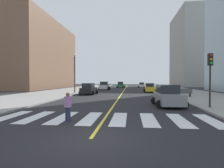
% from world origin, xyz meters
% --- Properties ---
extents(ground_plane, '(220.00, 220.00, 0.00)m').
position_xyz_m(ground_plane, '(0.00, 0.00, 0.00)').
color(ground_plane, black).
extents(sidewalk_kerb_east, '(10.00, 120.00, 0.15)m').
position_xyz_m(sidewalk_kerb_east, '(12.20, 20.00, 0.07)').
color(sidewalk_kerb_east, gray).
rests_on(sidewalk_kerb_east, ground).
extents(sidewalk_kerb_west, '(10.00, 120.00, 0.15)m').
position_xyz_m(sidewalk_kerb_west, '(-12.20, 20.00, 0.07)').
color(sidewalk_kerb_west, gray).
rests_on(sidewalk_kerb_west, ground).
extents(crosswalk_paint, '(13.50, 4.00, 0.01)m').
position_xyz_m(crosswalk_paint, '(0.00, 4.00, 0.01)').
color(crosswalk_paint, silver).
rests_on(crosswalk_paint, ground).
extents(lane_divider_paint, '(0.16, 80.00, 0.01)m').
position_xyz_m(lane_divider_paint, '(0.00, 40.00, 0.01)').
color(lane_divider_paint, yellow).
rests_on(lane_divider_paint, ground).
extents(parking_garage_concrete, '(18.00, 24.00, 29.30)m').
position_xyz_m(parking_garage_concrete, '(28.77, 69.34, 14.65)').
color(parking_garage_concrete, gray).
rests_on(parking_garage_concrete, ground).
extents(low_rise_brick_west, '(16.00, 32.00, 19.64)m').
position_xyz_m(low_rise_brick_west, '(-27.77, 45.21, 9.82)').
color(low_rise_brick_west, brown).
rests_on(low_rise_brick_west, ground).
extents(car_yellow_nearest, '(2.64, 4.13, 1.81)m').
position_xyz_m(car_yellow_nearest, '(5.38, 29.86, 0.85)').
color(car_yellow_nearest, gold).
rests_on(car_yellow_nearest, ground).
extents(car_silver_second, '(2.91, 4.63, 2.06)m').
position_xyz_m(car_silver_second, '(-5.02, 37.71, 0.96)').
color(car_silver_second, '#B7B7BC').
rests_on(car_silver_second, ground).
extents(car_green_third, '(2.75, 4.36, 1.94)m').
position_xyz_m(car_green_third, '(-1.76, 52.58, 0.91)').
color(car_green_third, '#236B42').
rests_on(car_green_third, ground).
extents(car_black_fourth, '(2.79, 4.35, 1.91)m').
position_xyz_m(car_black_fourth, '(-5.45, 22.73, 0.89)').
color(car_black_fourth, black).
rests_on(car_black_fourth, ground).
extents(car_white_fifth, '(2.40, 3.83, 1.71)m').
position_xyz_m(car_white_fifth, '(5.10, 53.05, 0.80)').
color(car_white_fifth, silver).
rests_on(car_white_fifth, ground).
extents(car_gray_sixth, '(2.86, 4.47, 1.96)m').
position_xyz_m(car_gray_sixth, '(5.00, 9.88, 0.92)').
color(car_gray_sixth, slate).
rests_on(car_gray_sixth, ground).
extents(traffic_light_near_corner, '(0.36, 0.41, 4.45)m').
position_xyz_m(traffic_light_near_corner, '(8.12, 8.54, 3.29)').
color(traffic_light_near_corner, black).
rests_on(traffic_light_near_corner, sidewalk_kerb_east).
extents(park_bench, '(1.84, 0.70, 1.12)m').
position_xyz_m(park_bench, '(8.99, 18.45, 0.69)').
color(park_bench, '#47474C').
rests_on(park_bench, sidewalk_kerb_east).
extents(pedestrian_crossing, '(0.41, 0.41, 1.67)m').
position_xyz_m(pedestrian_crossing, '(-2.02, 2.99, 0.92)').
color(pedestrian_crossing, '#232847').
rests_on(pedestrian_crossing, ground).
extents(fire_hydrant, '(0.26, 0.26, 0.89)m').
position_xyz_m(fire_hydrant, '(7.88, 28.31, 0.58)').
color(fire_hydrant, red).
rests_on(fire_hydrant, sidewalk_kerb_east).
extents(street_lamp, '(0.44, 0.44, 6.96)m').
position_xyz_m(street_lamp, '(-8.48, 24.64, 4.28)').
color(street_lamp, '#38383D').
rests_on(street_lamp, sidewalk_kerb_west).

